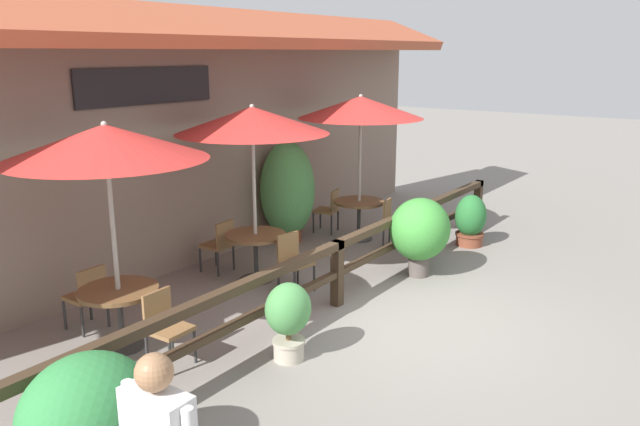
# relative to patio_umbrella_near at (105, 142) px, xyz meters

# --- Properties ---
(ground_plane) EXTENTS (60.00, 60.00, 0.00)m
(ground_plane) POSITION_rel_patio_umbrella_near_xyz_m (2.60, -2.43, -2.51)
(ground_plane) COLOR gray
(building_facade) EXTENTS (14.28, 1.49, 4.23)m
(building_facade) POSITION_rel_patio_umbrella_near_xyz_m (2.60, 1.67, -0.34)
(building_facade) COLOR gray
(building_facade) RESTS_ON ground
(patio_railing) EXTENTS (10.40, 0.14, 0.95)m
(patio_railing) POSITION_rel_patio_umbrella_near_xyz_m (2.60, -1.38, -1.81)
(patio_railing) COLOR #3D2D1E
(patio_railing) RESTS_ON ground
(patio_umbrella_near) EXTENTS (2.30, 2.30, 2.74)m
(patio_umbrella_near) POSITION_rel_patio_umbrella_near_xyz_m (0.00, 0.00, 0.00)
(patio_umbrella_near) COLOR #B7B2A8
(patio_umbrella_near) RESTS_ON ground
(dining_table_near) EXTENTS (0.95, 0.95, 0.76)m
(dining_table_near) POSITION_rel_patio_umbrella_near_xyz_m (0.00, 0.00, -1.90)
(dining_table_near) COLOR brown
(dining_table_near) RESTS_ON ground
(chair_near_streetside) EXTENTS (0.43, 0.43, 0.86)m
(chair_near_streetside) POSITION_rel_patio_umbrella_near_xyz_m (0.05, -0.76, -2.02)
(chair_near_streetside) COLOR olive
(chair_near_streetside) RESTS_ON ground
(chair_near_wallside) EXTENTS (0.42, 0.42, 0.86)m
(chair_near_wallside) POSITION_rel_patio_umbrella_near_xyz_m (0.08, 0.76, -2.02)
(chair_near_wallside) COLOR olive
(chair_near_wallside) RESTS_ON ground
(patio_umbrella_middle) EXTENTS (2.30, 2.30, 2.74)m
(patio_umbrella_middle) POSITION_rel_patio_umbrella_near_xyz_m (2.70, 0.22, 0.00)
(patio_umbrella_middle) COLOR #B7B2A8
(patio_umbrella_middle) RESTS_ON ground
(dining_table_middle) EXTENTS (0.95, 0.95, 0.76)m
(dining_table_middle) POSITION_rel_patio_umbrella_near_xyz_m (2.70, 0.22, -1.90)
(dining_table_middle) COLOR brown
(dining_table_middle) RESTS_ON ground
(chair_middle_streetside) EXTENTS (0.50, 0.50, 0.86)m
(chair_middle_streetside) POSITION_rel_patio_umbrella_near_xyz_m (2.71, -0.52, -2.02)
(chair_middle_streetside) COLOR olive
(chair_middle_streetside) RESTS_ON ground
(chair_middle_wallside) EXTENTS (0.44, 0.44, 0.86)m
(chair_middle_wallside) POSITION_rel_patio_umbrella_near_xyz_m (2.64, 0.95, -2.02)
(chair_middle_wallside) COLOR olive
(chair_middle_wallside) RESTS_ON ground
(patio_umbrella_far) EXTENTS (2.30, 2.30, 2.74)m
(patio_umbrella_far) POSITION_rel_patio_umbrella_near_xyz_m (5.51, 0.09, 0.00)
(patio_umbrella_far) COLOR #B7B2A8
(patio_umbrella_far) RESTS_ON ground
(dining_table_far) EXTENTS (0.95, 0.95, 0.76)m
(dining_table_far) POSITION_rel_patio_umbrella_near_xyz_m (5.51, 0.09, -1.90)
(dining_table_far) COLOR brown
(dining_table_far) RESTS_ON ground
(chair_far_streetside) EXTENTS (0.50, 0.50, 0.86)m
(chair_far_streetside) POSITION_rel_patio_umbrella_near_xyz_m (5.52, -0.65, -2.02)
(chair_far_streetside) COLOR olive
(chair_far_streetside) RESTS_ON ground
(chair_far_wallside) EXTENTS (0.51, 0.51, 0.86)m
(chair_far_wallside) POSITION_rel_patio_umbrella_near_xyz_m (5.57, 0.83, -2.02)
(chair_far_wallside) COLOR olive
(chair_far_wallside) RESTS_ON ground
(potted_plant_entrance_palm) EXTENTS (0.62, 0.56, 0.96)m
(potted_plant_entrance_palm) POSITION_rel_patio_umbrella_near_xyz_m (6.38, -1.79, -2.03)
(potted_plant_entrance_palm) COLOR brown
(potted_plant_entrance_palm) RESTS_ON ground
(potted_plant_small_flowering) EXTENTS (1.12, 1.01, 1.17)m
(potted_plant_small_flowering) POSITION_rel_patio_umbrella_near_xyz_m (-1.72, -1.91, -1.87)
(potted_plant_small_flowering) COLOR brown
(potted_plant_small_flowering) RESTS_ON ground
(potted_plant_broad_leaf) EXTENTS (0.57, 0.51, 0.94)m
(potted_plant_broad_leaf) POSITION_rel_patio_umbrella_near_xyz_m (0.94, -1.83, -1.96)
(potted_plant_broad_leaf) COLOR #B7AD99
(potted_plant_broad_leaf) RESTS_ON ground
(potted_plant_corner_fern) EXTENTS (1.04, 0.94, 1.27)m
(potted_plant_corner_fern) POSITION_rel_patio_umbrella_near_xyz_m (4.37, -1.76, -1.76)
(potted_plant_corner_fern) COLOR #564C47
(potted_plant_corner_fern) RESTS_ON ground
(potted_plant_tall_tropical) EXTENTS (1.09, 0.98, 1.90)m
(potted_plant_tall_tropical) POSITION_rel_patio_umbrella_near_xyz_m (4.63, 1.12, -1.54)
(potted_plant_tall_tropical) COLOR brown
(potted_plant_tall_tropical) RESTS_ON ground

